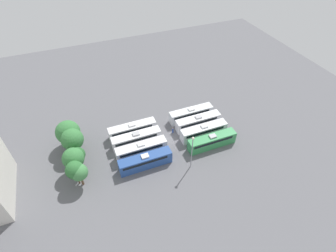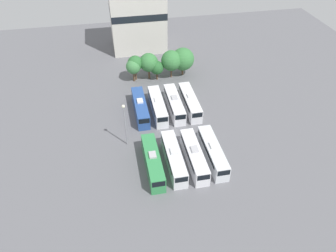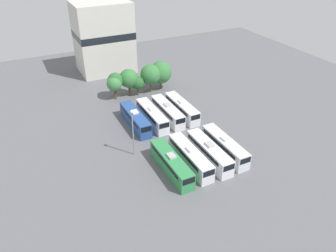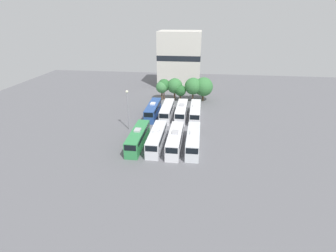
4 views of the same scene
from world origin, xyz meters
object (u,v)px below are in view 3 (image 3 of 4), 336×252
Objects in this scene: bus_4 at (135,119)px; tree_5 at (161,72)px; light_pole at (133,126)px; worker_person at (191,137)px; bus_0 at (171,163)px; tree_0 at (114,84)px; tree_3 at (137,83)px; tree_1 at (115,81)px; tree_2 at (129,79)px; depot_building at (103,37)px; bus_3 at (225,146)px; bus_7 at (182,108)px; bus_5 at (152,115)px; bus_2 at (209,152)px; tree_4 at (151,74)px; bus_6 at (167,111)px; bus_1 at (190,157)px.

tree_5 reaches higher than bus_4.
worker_person is at bearing -2.40° from light_pole.
bus_4 is (0.02, 16.41, 0.00)m from bus_0.
worker_person is (7.63, 6.75, -0.95)m from bus_0.
tree_3 is (5.61, -0.29, -0.74)m from tree_0.
tree_1 is at bearing 78.87° from light_pole.
tree_2 is 0.35× the size of depot_building.
bus_3 and bus_4 have the same top height.
bus_0 is 1.00× the size of bus_3.
bus_3 is at bearing -63.69° from worker_person.
tree_1 reaches higher than bus_7.
bus_5 is 33.40m from depot_building.
bus_7 is at bearing 0.63° from bus_5.
bus_5 and bus_7 have the same top height.
bus_5 is (3.65, -0.24, 0.00)m from bus_4.
bus_7 is (3.39, 16.28, 0.00)m from bus_2.
bus_4 is at bearing -131.17° from tree_5.
tree_5 is (12.53, 14.33, 2.58)m from bus_4.
light_pole is at bearing 117.81° from bus_0.
tree_1 is 1.29× the size of tree_3.
tree_4 is at bearing -167.46° from tree_5.
worker_person is 0.26× the size of tree_1.
tree_2 is at bearing 114.99° from bus_7.
light_pole is (-11.11, -9.02, 4.34)m from bus_6.
bus_7 is 1.78× the size of tree_2.
bus_5 and bus_6 have the same top height.
bus_7 is 16.02m from tree_2.
light_pole is 26.48m from tree_4.
bus_4 is at bearing 123.82° from bus_3.
worker_person is at bearing 116.31° from bus_3.
tree_3 is (2.20, 13.54, 1.48)m from bus_5.
bus_5 is 17.25m from tree_5.
tree_5 reaches higher than tree_3.
depot_building reaches higher than bus_0.
tree_4 reaches higher than tree_0.
bus_0 and bus_6 have the same top height.
depot_building reaches higher than bus_6.
bus_6 is 16.04m from tree_1.
tree_1 is 0.89× the size of tree_5.
tree_0 is at bearing -100.95° from depot_building.
bus_6 is 7.30× the size of worker_person.
tree_1 is 0.89× the size of tree_4.
bus_1 is 1.88× the size of tree_1.
worker_person is 0.28× the size of tree_0.
tree_3 is at bearing -10.64° from tree_1.
bus_2 is at bearing -0.26° from bus_0.
bus_0 is 10.23m from worker_person.
tree_4 is (2.17, 30.09, 2.84)m from bus_2.
tree_5 is (8.88, 14.57, 2.58)m from bus_5.
bus_0 is at bearing -176.74° from bus_1.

